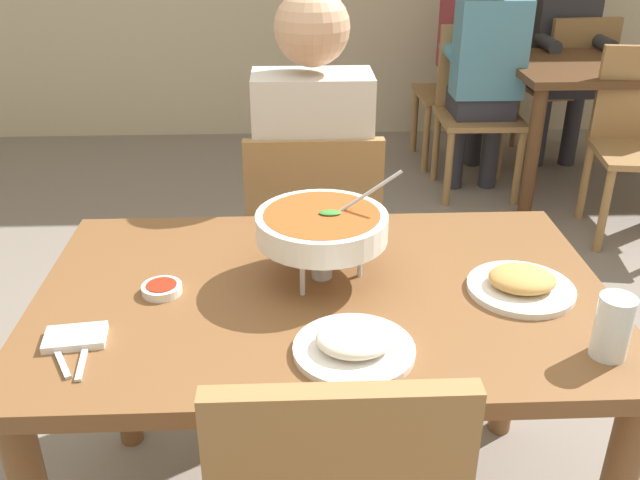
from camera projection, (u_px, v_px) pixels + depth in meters
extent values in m
cube|color=brown|center=(323.00, 297.00, 1.58)|extent=(1.29, 0.81, 0.04)
cylinder|color=brown|center=(118.00, 348.00, 2.03)|extent=(0.07, 0.07, 0.70)
cylinder|color=brown|center=(512.00, 338.00, 2.07)|extent=(0.07, 0.07, 0.70)
cube|color=olive|center=(312.00, 249.00, 2.40)|extent=(0.44, 0.44, 0.03)
cube|color=olive|center=(314.00, 210.00, 2.12)|extent=(0.42, 0.04, 0.45)
cylinder|color=olive|center=(360.00, 277.00, 2.68)|extent=(0.04, 0.04, 0.42)
cylinder|color=olive|center=(262.00, 279.00, 2.67)|extent=(0.04, 0.04, 0.42)
cylinder|color=olive|center=(370.00, 333.00, 2.34)|extent=(0.04, 0.04, 0.42)
cylinder|color=olive|center=(258.00, 335.00, 2.33)|extent=(0.04, 0.04, 0.42)
cylinder|color=#2D2D38|center=(340.00, 297.00, 2.52)|extent=(0.10, 0.10, 0.45)
cylinder|color=#2D2D38|center=(285.00, 298.00, 2.51)|extent=(0.10, 0.10, 0.45)
cube|color=#2D2D38|center=(312.00, 232.00, 2.35)|extent=(0.32, 0.32, 0.12)
cube|color=beige|center=(313.00, 154.00, 2.14)|extent=(0.36, 0.20, 0.50)
sphere|color=tan|center=(312.00, 28.00, 1.97)|extent=(0.22, 0.22, 0.22)
cylinder|color=beige|center=(358.00, 147.00, 2.35)|extent=(0.08, 0.28, 0.08)
cylinder|color=beige|center=(263.00, 149.00, 2.34)|extent=(0.08, 0.28, 0.08)
cylinder|color=silver|center=(360.00, 257.00, 1.60)|extent=(0.01, 0.01, 0.10)
cylinder|color=silver|center=(301.00, 243.00, 1.66)|extent=(0.01, 0.01, 0.10)
cylinder|color=silver|center=(302.00, 275.00, 1.53)|extent=(0.01, 0.01, 0.10)
torus|color=silver|center=(321.00, 238.00, 1.57)|extent=(0.21, 0.21, 0.01)
cylinder|color=#B2B2B7|center=(321.00, 270.00, 1.61)|extent=(0.05, 0.05, 0.04)
cone|color=orange|center=(321.00, 258.00, 1.60)|extent=(0.02, 0.02, 0.04)
cylinder|color=white|center=(321.00, 227.00, 1.56)|extent=(0.30, 0.30, 0.06)
cylinder|color=#994C1E|center=(321.00, 216.00, 1.55)|extent=(0.26, 0.26, 0.01)
ellipsoid|color=#388433|center=(330.00, 213.00, 1.55)|extent=(0.05, 0.03, 0.01)
cylinder|color=silver|center=(361.00, 198.00, 1.55)|extent=(0.18, 0.01, 0.13)
cylinder|color=white|center=(354.00, 350.00, 1.35)|extent=(0.24, 0.24, 0.01)
ellipsoid|color=white|center=(354.00, 339.00, 1.34)|extent=(0.15, 0.13, 0.04)
cylinder|color=white|center=(521.00, 289.00, 1.55)|extent=(0.24, 0.24, 0.01)
ellipsoid|color=tan|center=(522.00, 279.00, 1.54)|extent=(0.15, 0.13, 0.04)
cylinder|color=white|center=(162.00, 290.00, 1.55)|extent=(0.09, 0.09, 0.02)
cylinder|color=maroon|center=(161.00, 286.00, 1.54)|extent=(0.07, 0.07, 0.01)
cube|color=white|center=(75.00, 337.00, 1.38)|extent=(0.13, 0.09, 0.02)
cube|color=silver|center=(58.00, 354.00, 1.34)|extent=(0.09, 0.16, 0.01)
cube|color=silver|center=(84.00, 354.00, 1.34)|extent=(0.03, 0.17, 0.01)
cylinder|color=silver|center=(613.00, 327.00, 1.32)|extent=(0.07, 0.07, 0.13)
cylinder|color=gold|center=(611.00, 336.00, 1.32)|extent=(0.06, 0.06, 0.08)
cube|color=#51331C|center=(603.00, 67.00, 3.66)|extent=(1.00, 0.80, 0.04)
cylinder|color=#51331C|center=(532.00, 156.00, 3.51)|extent=(0.07, 0.07, 0.70)
cylinder|color=#51331C|center=(496.00, 117.00, 4.11)|extent=(0.07, 0.07, 0.70)
cube|color=olive|center=(479.00, 118.00, 3.80)|extent=(0.45, 0.45, 0.03)
cube|color=olive|center=(476.00, 66.00, 3.87)|extent=(0.42, 0.05, 0.45)
cylinder|color=olive|center=(448.00, 169.00, 3.73)|extent=(0.04, 0.04, 0.42)
cylinder|color=olive|center=(518.00, 168.00, 3.74)|extent=(0.04, 0.04, 0.42)
cylinder|color=olive|center=(436.00, 146.00, 4.07)|extent=(0.04, 0.04, 0.42)
cylinder|color=olive|center=(500.00, 146.00, 4.08)|extent=(0.04, 0.04, 0.42)
cube|color=olive|center=(561.00, 89.00, 4.37)|extent=(0.48, 0.48, 0.03)
cube|color=olive|center=(582.00, 57.00, 4.09)|extent=(0.42, 0.08, 0.45)
cylinder|color=olive|center=(569.00, 114.00, 4.66)|extent=(0.04, 0.04, 0.42)
cylinder|color=olive|center=(516.00, 116.00, 4.61)|extent=(0.04, 0.04, 0.42)
cylinder|color=olive|center=(597.00, 131.00, 4.33)|extent=(0.04, 0.04, 0.42)
cylinder|color=olive|center=(540.00, 134.00, 4.28)|extent=(0.04, 0.04, 0.42)
cube|color=olive|center=(453.00, 94.00, 4.27)|extent=(0.45, 0.45, 0.03)
cube|color=olive|center=(489.00, 54.00, 4.17)|extent=(0.05, 0.42, 0.45)
cylinder|color=olive|center=(415.00, 121.00, 4.53)|extent=(0.04, 0.04, 0.42)
cylinder|color=olive|center=(426.00, 139.00, 4.19)|extent=(0.04, 0.04, 0.42)
cylinder|color=olive|center=(472.00, 120.00, 4.55)|extent=(0.04, 0.04, 0.42)
cylinder|color=olive|center=(488.00, 138.00, 4.21)|extent=(0.04, 0.04, 0.42)
cylinder|color=olive|center=(604.00, 211.00, 3.24)|extent=(0.04, 0.04, 0.42)
cylinder|color=olive|center=(585.00, 181.00, 3.57)|extent=(0.04, 0.04, 0.42)
cylinder|color=#2D2D38|center=(490.00, 150.00, 3.97)|extent=(0.10, 0.10, 0.45)
cylinder|color=#2D2D38|center=(456.00, 150.00, 3.96)|extent=(0.10, 0.10, 0.45)
cube|color=#2D2D38|center=(480.00, 103.00, 3.80)|extent=(0.32, 0.32, 0.12)
cube|color=teal|center=(490.00, 49.00, 3.59)|extent=(0.36, 0.20, 0.50)
cylinder|color=teal|center=(508.00, 50.00, 3.80)|extent=(0.08, 0.28, 0.08)
cylinder|color=teal|center=(451.00, 51.00, 3.79)|extent=(0.08, 0.28, 0.08)
cylinder|color=#2D2D38|center=(540.00, 130.00, 4.30)|extent=(0.10, 0.10, 0.45)
cylinder|color=#2D2D38|center=(571.00, 130.00, 4.30)|extent=(0.10, 0.10, 0.45)
cube|color=#2D2D38|center=(560.00, 83.00, 4.21)|extent=(0.32, 0.32, 0.12)
cube|color=#2D2D33|center=(564.00, 28.00, 4.14)|extent=(0.36, 0.20, 0.50)
cylinder|color=#2D2D33|center=(547.00, 43.00, 3.98)|extent=(0.08, 0.28, 0.08)
cylinder|color=#2D2D33|center=(602.00, 43.00, 3.99)|extent=(0.08, 0.28, 0.08)
cylinder|color=#2D2D38|center=(475.00, 130.00, 4.30)|extent=(0.10, 0.10, 0.45)
cylinder|color=#2D2D38|center=(467.00, 120.00, 4.48)|extent=(0.10, 0.10, 0.45)
cube|color=#2D2D38|center=(469.00, 81.00, 4.26)|extent=(0.32, 0.32, 0.12)
cube|color=maroon|center=(461.00, 29.00, 4.12)|extent=(0.20, 0.36, 0.50)
cylinder|color=maroon|center=(501.00, 42.00, 4.00)|extent=(0.28, 0.08, 0.08)
cylinder|color=maroon|center=(486.00, 32.00, 4.29)|extent=(0.28, 0.08, 0.08)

